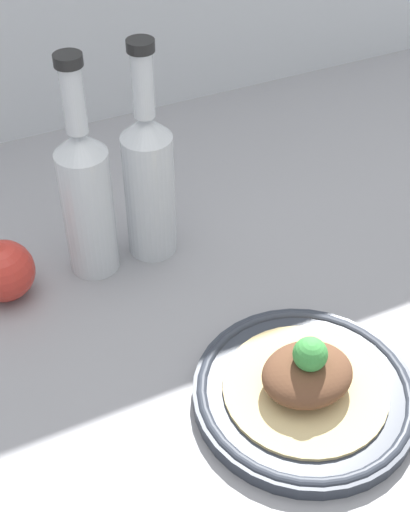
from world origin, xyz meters
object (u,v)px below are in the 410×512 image
at_px(plate, 304,393).
at_px(apple, 3,271).
at_px(plated_food, 307,376).
at_px(cider_bottle_left, 86,196).
at_px(cider_bottle_right, 149,179).

xyz_separation_m(plate, apple, (-0.24, 0.29, 0.03)).
distance_m(plated_food, apple, 0.37).
height_order(cider_bottle_left, cider_bottle_right, same).
xyz_separation_m(cider_bottle_right, apple, (-0.19, -0.01, -0.07)).
bearing_deg(plate, cider_bottle_right, 99.77).
bearing_deg(cider_bottle_left, cider_bottle_right, 0.00).
bearing_deg(plated_food, cider_bottle_right, 99.77).
bearing_deg(plated_food, plate, -90.00).
xyz_separation_m(cider_bottle_left, cider_bottle_right, (0.08, 0.00, 0.00)).
bearing_deg(cider_bottle_left, plate, -66.30).
height_order(cider_bottle_left, apple, cider_bottle_left).
height_order(plated_food, cider_bottle_left, cider_bottle_left).
distance_m(plated_food, cider_bottle_right, 0.30).
bearing_deg(cider_bottle_left, plated_food, -66.30).
distance_m(plate, plated_food, 0.03).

